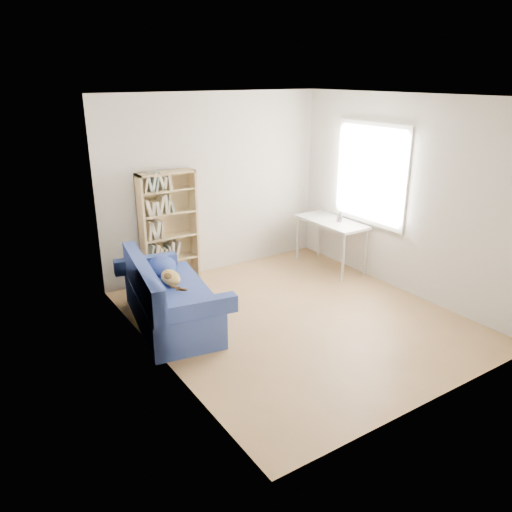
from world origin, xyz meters
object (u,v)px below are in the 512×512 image
at_px(pen_cup, 339,218).
at_px(desk, 331,226).
at_px(sofa, 168,299).
at_px(bookshelf, 169,233).

bearing_deg(pen_cup, desk, 121.02).
height_order(sofa, desk, sofa).
bearing_deg(bookshelf, sofa, -115.52).
relative_size(sofa, pen_cup, 12.13).
distance_m(sofa, pen_cup, 2.94).
relative_size(bookshelf, pen_cup, 10.64).
bearing_deg(sofa, pen_cup, 14.63).
distance_m(bookshelf, desk, 2.42).
height_order(bookshelf, desk, bookshelf).
distance_m(desk, pen_cup, 0.18).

